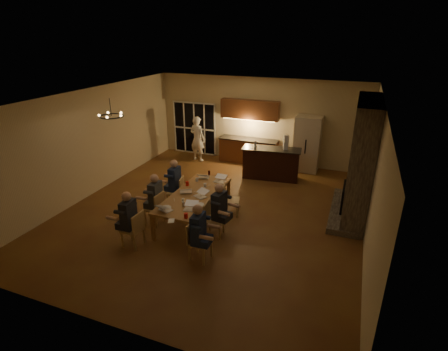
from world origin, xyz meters
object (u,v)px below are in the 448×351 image
chair_left_mid (154,208)px  person_left_near (129,219)px  plate_near (200,205)px  chair_right_mid (215,219)px  mug_front (183,200)px  standing_person (198,139)px  laptop_f (220,178)px  can_cola (209,173)px  dining_table (195,207)px  refrigerator (307,144)px  person_right_near (198,233)px  laptop_d (200,193)px  laptop_e (204,174)px  bar_blender (286,142)px  plate_left (166,208)px  bar_bottle (255,144)px  chair_right_near (200,242)px  redcup_near (186,216)px  chair_left_near (132,229)px  chair_left_far (175,192)px  plate_far (219,186)px  laptop_a (165,206)px  mug_back (197,179)px  redcup_mid (187,184)px  person_left_mid (156,199)px  can_silver (183,204)px  person_right_mid (219,210)px  laptop_b (191,206)px  mug_mid (205,185)px  bar_island (271,163)px

chair_left_mid → person_left_near: bearing=4.0°
plate_near → person_left_near: bearing=-139.1°
chair_right_mid → mug_front: (-0.86, 0.03, 0.36)m
standing_person → laptop_f: size_ratio=5.49×
can_cola → dining_table: bearing=-83.0°
refrigerator → standing_person: refrigerator is taller
person_right_near → laptop_d: 1.69m
laptop_e → can_cola: size_ratio=2.67×
bar_blender → mug_front: bearing=-134.4°
plate_left → bar_bottle: bar_bottle is taller
mug_front → person_right_near: bearing=-49.8°
chair_right_near → laptop_d: bearing=30.0°
can_cola → chair_left_mid: bearing=-110.7°
person_left_near → can_cola: person_left_near is taller
person_left_near → bar_bottle: (1.56, 5.04, 0.51)m
person_left_near → redcup_near: 1.35m
chair_left_near → chair_left_mid: size_ratio=1.00×
chair_left_far → plate_far: chair_left_far is taller
laptop_a → plate_far: size_ratio=1.35×
plate_far → laptop_f: bearing=110.6°
mug_back → plate_left: (0.00, -1.78, -0.04)m
chair_left_near → laptop_a: bearing=140.0°
refrigerator → laptop_e: bearing=-123.8°
person_left_near → redcup_mid: person_left_near is taller
person_left_mid → laptop_a: size_ratio=4.31×
can_silver → bar_blender: bearing=69.8°
redcup_near → can_cola: bearing=101.8°
chair_right_mid → mug_front: size_ratio=8.90×
chair_left_near → person_right_near: size_ratio=0.64×
dining_table → chair_left_mid: size_ratio=3.05×
can_silver → mug_back: bearing=103.1°
refrigerator → plate_left: size_ratio=7.20×
chair_right_mid → person_right_mid: person_right_mid is taller
person_right_near → redcup_mid: person_right_near is taller
person_left_mid → standing_person: standing_person is taller
chair_right_mid → laptop_e: 2.01m
laptop_d → chair_left_mid: bearing=-132.2°
mug_back → can_cola: can_cola is taller
plate_left → person_right_near: bearing=-29.3°
chair_right_mid → person_right_mid: 0.27m
chair_right_near → laptop_b: (-0.59, 0.76, 0.42)m
person_right_near → redcup_mid: 2.43m
chair_left_near → bar_bottle: bearing=166.2°
mug_mid → standing_person: bearing=117.9°
chair_right_mid → laptop_f: bearing=11.5°
chair_left_mid → chair_left_far: bearing=-179.1°
chair_left_far → mug_mid: size_ratio=8.90×
bar_island → redcup_near: bar_island is taller
person_right_near → redcup_near: person_right_near is taller
chair_right_near → person_right_near: person_right_near is taller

